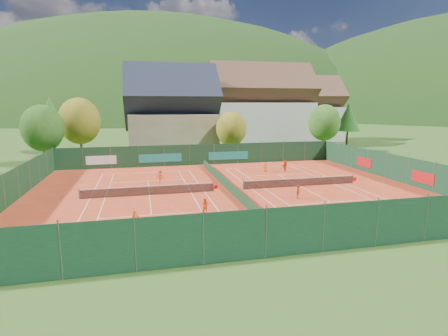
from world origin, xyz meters
TOP-DOWN VIEW (x-y plane):
  - ground at (0.00, 0.00)m, footprint 600.00×600.00m
  - clay_pad at (0.00, 0.00)m, footprint 40.00×32.00m
  - court_markings_left at (-8.00, 0.00)m, footprint 11.03×23.83m
  - court_markings_right at (8.00, 0.00)m, footprint 11.03×23.83m
  - tennis_net_left at (-7.85, 0.00)m, footprint 13.30×0.10m
  - tennis_net_right at (8.15, 0.00)m, footprint 13.30×0.10m
  - court_divider at (0.00, 0.00)m, footprint 0.03×28.80m
  - fence_north at (-0.46, 15.99)m, footprint 40.00×0.10m
  - fence_south at (0.00, -16.00)m, footprint 40.00×0.04m
  - fence_west at (-20.00, 0.00)m, footprint 0.04×32.00m
  - fence_east at (20.00, 0.05)m, footprint 0.09×32.00m
  - chalet at (-3.00, 30.00)m, footprint 16.20×12.00m
  - hotel_block_a at (16.00, 36.00)m, footprint 21.60×11.00m
  - hotel_block_b at (30.00, 44.00)m, footprint 17.28×10.00m
  - tree_west_front at (-22.00, 20.00)m, footprint 5.72×5.72m
  - tree_west_mid at (-18.00, 26.00)m, footprint 6.44×6.44m
  - tree_west_back at (-24.00, 34.00)m, footprint 5.60×5.60m
  - tree_center at (6.00, 22.00)m, footprint 5.01×5.01m
  - tree_east_front at (24.00, 24.00)m, footprint 5.72×5.72m
  - tree_east_mid at (34.00, 32.00)m, footprint 5.04×5.04m
  - tree_east_back at (26.00, 40.00)m, footprint 7.15×7.15m
  - mountain_backdrop at (28.54, 233.48)m, footprint 820.00×530.00m
  - ball_hopper at (10.77, -11.73)m, footprint 0.34×0.34m
  - loose_ball_0 at (-6.17, -4.66)m, footprint 0.07×0.07m
  - loose_ball_1 at (7.92, -12.77)m, footprint 0.07×0.07m
  - loose_ball_2 at (1.82, 6.60)m, footprint 0.07×0.07m
  - player_left_near at (-9.20, -9.66)m, footprint 0.56×0.38m
  - player_left_mid at (-3.72, -7.00)m, footprint 0.79×0.78m
  - player_left_far at (-6.64, 5.04)m, footprint 1.17×1.00m
  - player_right_near at (5.58, -4.56)m, footprint 0.71×0.80m
  - player_right_far_a at (7.14, 8.59)m, footprint 0.72×0.62m
  - player_right_far_b at (9.74, 8.26)m, footprint 1.41×1.24m

SIDE VIEW (x-z plane):
  - mountain_backdrop at x=28.54m, z-range -160.64..81.36m
  - ground at x=0.00m, z-range -0.02..-0.02m
  - clay_pad at x=0.00m, z-range 0.00..0.01m
  - court_markings_left at x=-8.00m, z-range 0.01..0.01m
  - court_markings_right at x=8.00m, z-range 0.01..0.01m
  - loose_ball_0 at x=-6.17m, z-range 0.00..0.07m
  - loose_ball_1 at x=7.92m, z-range 0.00..0.07m
  - loose_ball_2 at x=1.82m, z-range 0.00..0.07m
  - court_divider at x=0.00m, z-range 0.00..1.00m
  - tennis_net_left at x=-7.85m, z-range 0.00..1.02m
  - tennis_net_right at x=8.15m, z-range 0.00..1.02m
  - ball_hopper at x=10.77m, z-range 0.16..0.96m
  - player_right_far_a at x=7.14m, z-range 0.00..1.26m
  - player_left_mid at x=-3.72m, z-range 0.00..1.29m
  - player_right_near at x=5.58m, z-range 0.00..1.30m
  - player_left_near at x=-9.20m, z-range 0.00..1.49m
  - player_right_far_b at x=9.74m, z-range 0.00..1.54m
  - player_left_far at x=-6.64m, z-range 0.00..1.57m
  - fence_north at x=-0.46m, z-range -0.03..2.97m
  - fence_east at x=20.00m, z-range -0.02..2.98m
  - fence_south at x=0.00m, z-range 0.00..3.00m
  - fence_west at x=-20.00m, z-range 0.00..3.00m
  - tree_center at x=6.00m, z-range 0.92..8.52m
  - tree_west_front at x=-22.00m, z-range 1.05..9.74m
  - tree_east_front at x=24.00m, z-range 1.05..9.74m
  - tree_east_mid at x=34.00m, z-range 1.56..10.56m
  - tree_west_mid at x=-18.00m, z-range 1.18..10.96m
  - hotel_block_b at x=30.00m, z-range -1.13..14.37m
  - chalet at x=-3.00m, z-range -1.38..14.62m
  - tree_west_back at x=-24.00m, z-range 1.74..11.74m
  - tree_east_back at x=26.00m, z-range 1.31..12.18m
  - hotel_block_a at x=16.00m, z-range -1.24..16.01m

